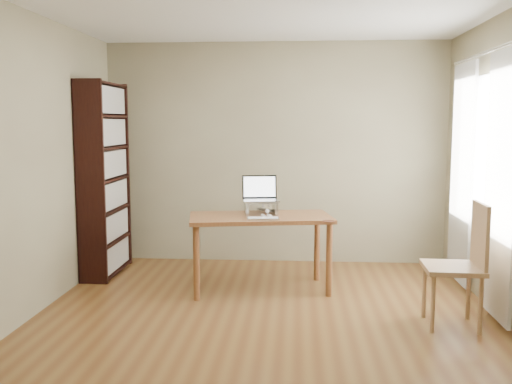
# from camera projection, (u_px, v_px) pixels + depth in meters

# --- Properties ---
(room) EXTENTS (4.04, 4.54, 2.64)m
(room) POSITION_uv_depth(u_px,v_px,m) (268.00, 168.00, 4.53)
(room) COLOR #5B3618
(room) RESTS_ON ground
(bookshelf) EXTENTS (0.30, 0.90, 2.10)m
(bookshelf) POSITION_uv_depth(u_px,v_px,m) (105.00, 179.00, 6.22)
(bookshelf) COLOR black
(bookshelf) RESTS_ON ground
(curtains) EXTENTS (0.03, 1.90, 2.25)m
(curtains) POSITION_uv_depth(u_px,v_px,m) (479.00, 177.00, 5.20)
(curtains) COLOR silver
(curtains) RESTS_ON ground
(desk) EXTENTS (1.48, 0.91, 0.75)m
(desk) POSITION_uv_depth(u_px,v_px,m) (260.00, 225.00, 5.63)
(desk) COLOR brown
(desk) RESTS_ON ground
(laptop_stand) EXTENTS (0.32, 0.25, 0.13)m
(laptop_stand) POSITION_uv_depth(u_px,v_px,m) (261.00, 206.00, 5.69)
(laptop_stand) COLOR silver
(laptop_stand) RESTS_ON desk
(laptop) EXTENTS (0.39, 0.35, 0.25)m
(laptop) POSITION_uv_depth(u_px,v_px,m) (261.00, 194.00, 5.74)
(laptop) COLOR silver
(laptop) RESTS_ON laptop_stand
(keyboard) EXTENTS (0.31, 0.16, 0.02)m
(keyboard) POSITION_uv_depth(u_px,v_px,m) (263.00, 218.00, 5.40)
(keyboard) COLOR silver
(keyboard) RESTS_ON desk
(coaster) EXTENTS (0.11, 0.11, 0.01)m
(coaster) POSITION_uv_depth(u_px,v_px,m) (329.00, 221.00, 5.29)
(coaster) COLOR #552D1D
(coaster) RESTS_ON desk
(cat) EXTENTS (0.23, 0.47, 0.14)m
(cat) POSITION_uv_depth(u_px,v_px,m) (262.00, 208.00, 5.72)
(cat) COLOR #4D483C
(cat) RESTS_ON desk
(chair) EXTENTS (0.47, 0.47, 1.02)m
(chair) POSITION_uv_depth(u_px,v_px,m) (463.00, 260.00, 4.62)
(chair) COLOR #A07457
(chair) RESTS_ON ground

